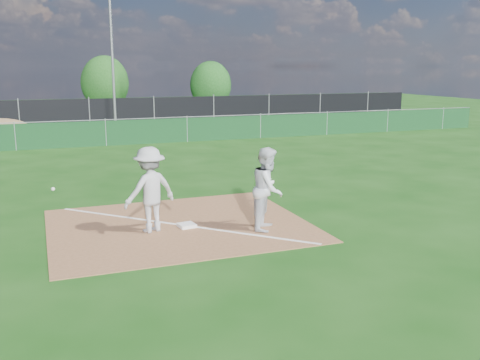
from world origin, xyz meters
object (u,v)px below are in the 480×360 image
at_px(car_mid, 37,112).
at_px(runner, 268,189).
at_px(car_right, 182,108).
at_px(tree_mid, 105,83).
at_px(tree_right, 211,85).
at_px(light_pole, 113,62).
at_px(first_base, 187,225).
at_px(play_at_first, 150,190).

bearing_deg(car_mid, runner, 165.30).
height_order(car_right, tree_mid, tree_mid).
relative_size(car_right, tree_right, 1.20).
relative_size(light_pole, car_right, 1.59).
distance_m(light_pole, first_base, 22.32).
height_order(play_at_first, runner, play_at_first).
height_order(first_base, runner, runner).
distance_m(tree_mid, tree_right, 8.85).
bearing_deg(car_right, car_mid, 96.18).
relative_size(light_pole, play_at_first, 2.83).
xyz_separation_m(play_at_first, car_mid, (-2.27, 26.54, -0.28)).
distance_m(first_base, car_right, 27.27).
height_order(light_pole, play_at_first, light_pole).
bearing_deg(car_mid, tree_mid, -60.09).
bearing_deg(play_at_first, runner, -15.77).
xyz_separation_m(light_pole, car_mid, (-4.49, 4.60, -3.29)).
distance_m(car_mid, tree_right, 15.55).
bearing_deg(play_at_first, first_base, 0.83).
relative_size(car_right, tree_mid, 1.09).
relative_size(runner, car_right, 0.38).
xyz_separation_m(runner, car_right, (5.04, 27.15, -0.23)).
bearing_deg(car_right, first_base, 172.47).
xyz_separation_m(light_pole, car_right, (5.42, 4.47, -3.26)).
relative_size(first_base, tree_right, 0.09).
bearing_deg(tree_mid, runner, -90.89).
height_order(light_pole, first_base, light_pole).
relative_size(first_base, runner, 0.19).
bearing_deg(runner, tree_mid, 33.50).
height_order(light_pole, runner, light_pole).
relative_size(light_pole, first_base, 21.55).
distance_m(light_pole, car_right, 7.75).
height_order(first_base, car_right, car_right).
relative_size(runner, tree_right, 0.46).
distance_m(runner, tree_mid, 34.97).
height_order(play_at_first, car_right, play_at_first).
distance_m(first_base, tree_mid, 34.34).
bearing_deg(first_base, play_at_first, -179.17).
bearing_deg(light_pole, car_mid, 134.36).
relative_size(first_base, car_mid, 0.09).
bearing_deg(light_pole, car_right, 39.51).
relative_size(light_pole, tree_right, 1.91).
bearing_deg(tree_mid, tree_right, -9.01).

